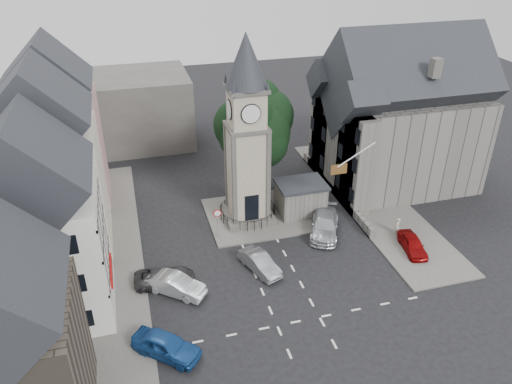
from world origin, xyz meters
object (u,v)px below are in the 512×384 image
object	(u,v)px
pedestrian	(397,227)
stone_shelter	(301,198)
clock_tower	(247,133)
car_east_red	(413,244)
car_west_blue	(166,345)

from	to	relation	value
pedestrian	stone_shelter	bearing A→B (deg)	-77.30
clock_tower	stone_shelter	size ratio (longest dim) A/B	3.78
car_east_red	pedestrian	distance (m)	2.44
clock_tower	pedestrian	distance (m)	14.85
stone_shelter	car_west_blue	size ratio (longest dim) A/B	0.97
car_east_red	pedestrian	size ratio (longest dim) A/B	2.31
clock_tower	car_west_blue	bearing A→B (deg)	-122.18
car_east_red	clock_tower	bearing A→B (deg)	153.46
stone_shelter	pedestrian	distance (m)	8.66
car_west_blue	pedestrian	world-z (taller)	pedestrian
clock_tower	stone_shelter	xyz separation A→B (m)	(4.80, -0.49, -6.57)
clock_tower	car_east_red	distance (m)	16.10
stone_shelter	car_east_red	distance (m)	10.42
car_east_red	pedestrian	bearing A→B (deg)	100.74
stone_shelter	car_west_blue	world-z (taller)	stone_shelter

